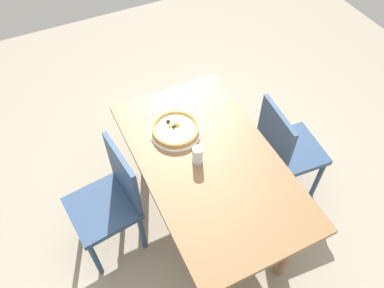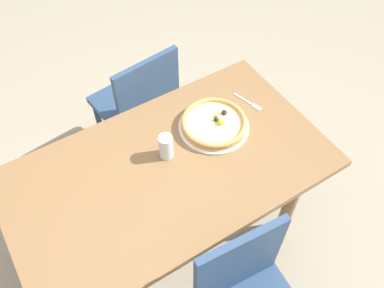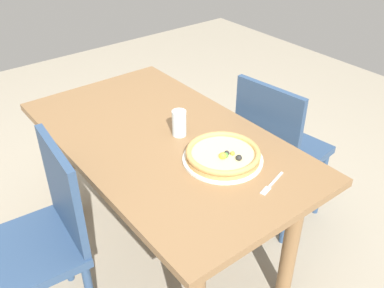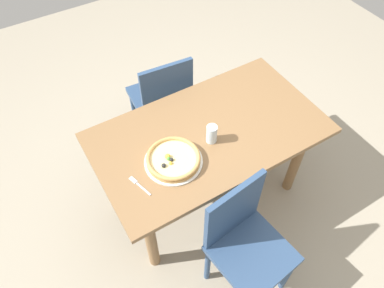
# 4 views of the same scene
# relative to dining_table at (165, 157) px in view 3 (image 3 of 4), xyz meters

# --- Properties ---
(ground_plane) EXTENTS (6.00, 6.00, 0.00)m
(ground_plane) POSITION_rel_dining_table_xyz_m (0.00, 0.00, -0.61)
(ground_plane) COLOR #9E937F
(dining_table) EXTENTS (1.41, 0.80, 0.73)m
(dining_table) POSITION_rel_dining_table_xyz_m (0.00, 0.00, 0.00)
(dining_table) COLOR olive
(dining_table) RESTS_ON ground
(chair_near) EXTENTS (0.45, 0.45, 0.89)m
(chair_near) POSITION_rel_dining_table_xyz_m (-0.15, -0.62, -0.12)
(chair_near) COLOR navy
(chair_near) RESTS_ON ground
(chair_far) EXTENTS (0.43, 0.43, 0.89)m
(chair_far) POSITION_rel_dining_table_xyz_m (-0.01, 0.62, -0.12)
(chair_far) COLOR navy
(chair_far) RESTS_ON ground
(plate) EXTENTS (0.33, 0.33, 0.01)m
(plate) POSITION_rel_dining_table_xyz_m (-0.30, -0.09, 0.12)
(plate) COLOR silver
(plate) RESTS_ON dining_table
(pizza) EXTENTS (0.31, 0.31, 0.05)m
(pizza) POSITION_rel_dining_table_xyz_m (-0.30, -0.09, 0.14)
(pizza) COLOR tan
(pizza) RESTS_ON plate
(fork) EXTENTS (0.06, 0.16, 0.00)m
(fork) POSITION_rel_dining_table_xyz_m (-0.54, -0.12, 0.11)
(fork) COLOR silver
(fork) RESTS_ON dining_table
(drinking_glass) EXTENTS (0.06, 0.06, 0.12)m
(drinking_glass) POSITION_rel_dining_table_xyz_m (-0.03, -0.07, 0.17)
(drinking_glass) COLOR silver
(drinking_glass) RESTS_ON dining_table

